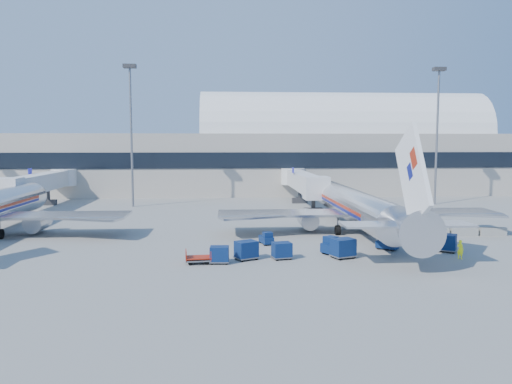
{
  "coord_description": "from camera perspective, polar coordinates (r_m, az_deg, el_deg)",
  "views": [
    {
      "loc": [
        -5.33,
        -51.01,
        10.38
      ],
      "look_at": [
        -1.64,
        6.0,
        4.67
      ],
      "focal_mm": 35.0,
      "sensor_mm": 36.0,
      "label": 1
    }
  ],
  "objects": [
    {
      "name": "tug_left",
      "position": [
        51.05,
        1.2,
        -5.33
      ],
      "size": [
        1.46,
        2.2,
        1.32
      ],
      "rotation": [
        0.0,
        0.0,
        1.81
      ],
      "color": "#0A1F4E",
      "rests_on": "ground"
    },
    {
      "name": "tug_right",
      "position": [
        50.21,
        14.67,
        -5.71
      ],
      "size": [
        2.17,
        2.07,
        1.31
      ],
      "rotation": [
        0.0,
        0.0,
        -0.71
      ],
      "color": "#0A1F4E",
      "rests_on": "ground"
    },
    {
      "name": "cart_open_red",
      "position": [
        43.43,
        -6.57,
        -7.58
      ],
      "size": [
        2.31,
        1.73,
        0.59
      ],
      "rotation": [
        0.0,
        0.0,
        0.09
      ],
      "color": "slate",
      "rests_on": "ground"
    },
    {
      "name": "ramp_worker",
      "position": [
        48.36,
        22.31,
        -6.08
      ],
      "size": [
        0.67,
        0.74,
        1.71
      ],
      "primitive_type": "imported",
      "rotation": [
        0.0,
        0.0,
        2.1
      ],
      "color": "#B8D616",
      "rests_on": "ground"
    },
    {
      "name": "tug_lead",
      "position": [
        47.37,
        8.9,
        -6.06
      ],
      "size": [
        2.88,
        2.53,
        1.69
      ],
      "rotation": [
        0.0,
        0.0,
        0.59
      ],
      "color": "#0A1F4E",
      "rests_on": "ground"
    },
    {
      "name": "mast_west",
      "position": [
        82.45,
        -14.11,
        8.61
      ],
      "size": [
        2.0,
        1.2,
        22.6
      ],
      "color": "slate",
      "rests_on": "ground"
    },
    {
      "name": "cart_train_b",
      "position": [
        44.44,
        -1.11,
        -6.62
      ],
      "size": [
        2.34,
        2.15,
        1.67
      ],
      "rotation": [
        0.0,
        0.0,
        0.48
      ],
      "color": "#0A1F4E",
      "rests_on": "ground"
    },
    {
      "name": "airliner_main",
      "position": [
        58.07,
        11.64,
        -1.78
      ],
      "size": [
        32.0,
        37.26,
        12.07
      ],
      "color": "silver",
      "rests_on": "ground"
    },
    {
      "name": "mast_east",
      "position": [
        88.49,
        20.05,
        8.23
      ],
      "size": [
        2.0,
        1.2,
        22.6
      ],
      "color": "slate",
      "rests_on": "ground"
    },
    {
      "name": "barrier_mid",
      "position": [
        60.15,
        22.7,
        -4.24
      ],
      "size": [
        3.0,
        0.55,
        0.9
      ],
      "primitive_type": "cube",
      "color": "#9E9E96",
      "rests_on": "ground"
    },
    {
      "name": "jetbridge_near",
      "position": [
        83.08,
        5.26,
        1.23
      ],
      "size": [
        4.4,
        27.5,
        6.25
      ],
      "color": "silver",
      "rests_on": "ground"
    },
    {
      "name": "cart_solo_near",
      "position": [
        45.68,
        9.93,
        -6.29
      ],
      "size": [
        2.43,
        2.16,
        1.77
      ],
      "rotation": [
        0.0,
        0.0,
        0.37
      ],
      "color": "#0A1F4E",
      "rests_on": "ground"
    },
    {
      "name": "barrier_far",
      "position": [
        61.68,
        25.45,
        -4.11
      ],
      "size": [
        3.0,
        0.55,
        0.9
      ],
      "primitive_type": "cube",
      "color": "#9E9E96",
      "rests_on": "ground"
    },
    {
      "name": "cart_train_c",
      "position": [
        43.22,
        -4.2,
        -7.12
      ],
      "size": [
        1.74,
        1.37,
        1.48
      ],
      "rotation": [
        0.0,
        0.0,
        -0.05
      ],
      "color": "#0A1F4E",
      "rests_on": "ground"
    },
    {
      "name": "cart_train_a",
      "position": [
        44.73,
        2.97,
        -6.66
      ],
      "size": [
        1.94,
        1.63,
        1.5
      ],
      "rotation": [
        0.0,
        0.0,
        0.21
      ],
      "color": "#0A1F4E",
      "rests_on": "ground"
    },
    {
      "name": "terminal",
      "position": [
        107.33,
        -8.15,
        4.13
      ],
      "size": [
        170.0,
        28.15,
        21.0
      ],
      "color": "#B2AA9E",
      "rests_on": "ground"
    },
    {
      "name": "barrier_near",
      "position": [
        58.76,
        19.81,
        -4.36
      ],
      "size": [
        3.0,
        0.55,
        0.9
      ],
      "primitive_type": "cube",
      "color": "#9E9E96",
      "rests_on": "ground"
    },
    {
      "name": "ground",
      "position": [
        52.33,
        2.23,
        -5.73
      ],
      "size": [
        260.0,
        260.0,
        0.0
      ],
      "primitive_type": "plane",
      "color": "gray",
      "rests_on": "ground"
    },
    {
      "name": "jetbridge_mid",
      "position": [
        87.07,
        -23.2,
        1.0
      ],
      "size": [
        4.4,
        27.5,
        6.25
      ],
      "color": "silver",
      "rests_on": "ground"
    },
    {
      "name": "cart_solo_far",
      "position": [
        50.89,
        20.89,
        -5.4
      ],
      "size": [
        2.4,
        2.25,
        1.69
      ],
      "rotation": [
        0.0,
        0.0,
        -0.55
      ],
      "color": "#0A1F4E",
      "rests_on": "ground"
    }
  ]
}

